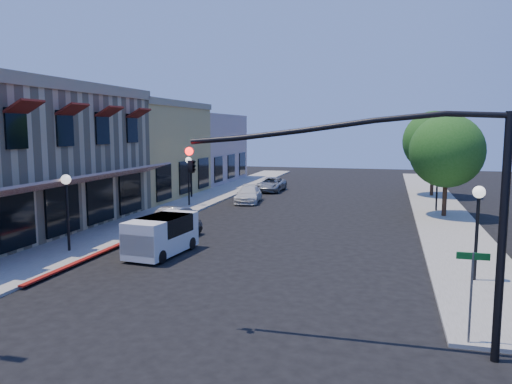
% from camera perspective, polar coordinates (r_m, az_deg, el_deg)
% --- Properties ---
extents(ground, '(120.00, 120.00, 0.00)m').
position_cam_1_polar(ground, '(13.54, -10.34, -17.30)').
color(ground, black).
rests_on(ground, ground).
extents(sidewalk_left, '(3.50, 50.00, 0.12)m').
position_cam_1_polar(sidewalk_left, '(41.00, -5.28, -0.51)').
color(sidewalk_left, gray).
rests_on(sidewalk_left, ground).
extents(sidewalk_right, '(3.50, 50.00, 0.12)m').
position_cam_1_polar(sidewalk_right, '(38.64, 19.88, -1.40)').
color(sidewalk_right, gray).
rests_on(sidewalk_right, ground).
extents(curb_red_strip, '(0.25, 10.00, 0.06)m').
position_cam_1_polar(curb_red_strip, '(23.38, -17.32, -6.92)').
color(curb_red_strip, maroon).
rests_on(curb_red_strip, ground).
extents(yellow_stucco_building, '(10.00, 12.00, 7.60)m').
position_cam_1_polar(yellow_stucco_building, '(42.60, -14.39, 4.64)').
color(yellow_stucco_building, tan).
rests_on(yellow_stucco_building, ground).
extents(pink_stucco_building, '(10.00, 12.00, 7.00)m').
position_cam_1_polar(pink_stucco_building, '(53.38, -8.04, 4.97)').
color(pink_stucco_building, '#C6A095').
rests_on(pink_stucco_building, ground).
extents(street_tree_a, '(4.56, 4.56, 6.48)m').
position_cam_1_polar(street_tree_a, '(33.29, 20.98, 4.38)').
color(street_tree_a, '#342115').
rests_on(street_tree_a, ground).
extents(street_tree_b, '(4.94, 4.94, 7.02)m').
position_cam_1_polar(street_tree_b, '(43.23, 19.66, 5.47)').
color(street_tree_b, '#342115').
rests_on(street_tree_b, ground).
extents(signal_mast_arm, '(8.01, 0.39, 6.00)m').
position_cam_1_polar(signal_mast_arm, '(12.68, 17.07, 0.08)').
color(signal_mast_arm, black).
rests_on(signal_mast_arm, ground).
extents(street_name_sign, '(0.80, 0.06, 2.50)m').
position_cam_1_polar(street_name_sign, '(14.01, 23.42, -9.53)').
color(street_name_sign, '#595B5E').
rests_on(street_name_sign, ground).
extents(lamppost_left_near, '(0.44, 0.44, 3.57)m').
position_cam_1_polar(lamppost_left_near, '(23.77, -20.84, -0.12)').
color(lamppost_left_near, black).
rests_on(lamppost_left_near, ground).
extents(lamppost_left_far, '(0.44, 0.44, 3.57)m').
position_cam_1_polar(lamppost_left_far, '(35.99, -7.71, 2.66)').
color(lamppost_left_far, black).
rests_on(lamppost_left_far, ground).
extents(lamppost_right_near, '(0.44, 0.44, 3.57)m').
position_cam_1_polar(lamppost_right_near, '(19.55, 24.05, -1.79)').
color(lamppost_right_near, black).
rests_on(lamppost_right_near, ground).
extents(lamppost_right_far, '(0.44, 0.44, 3.57)m').
position_cam_1_polar(lamppost_right_far, '(35.34, 20.06, 2.19)').
color(lamppost_right_far, black).
rests_on(lamppost_right_far, ground).
extents(white_van, '(2.05, 4.01, 1.71)m').
position_cam_1_polar(white_van, '(22.57, -10.80, -4.64)').
color(white_van, silver).
rests_on(white_van, ground).
extents(parked_car_a, '(1.46, 3.21, 1.07)m').
position_cam_1_polar(parked_car_a, '(25.74, -8.62, -4.16)').
color(parked_car_a, black).
rests_on(parked_car_a, ground).
extents(parked_car_b, '(1.77, 3.95, 1.26)m').
position_cam_1_polar(parked_car_b, '(27.84, -9.83, -3.11)').
color(parked_car_b, '#999C9E').
rests_on(parked_car_b, ground).
extents(parked_car_c, '(2.20, 4.37, 1.22)m').
position_cam_1_polar(parked_car_c, '(37.85, -0.86, -0.29)').
color(parked_car_c, silver).
rests_on(parked_car_c, ground).
extents(parked_car_d, '(2.12, 4.51, 1.24)m').
position_cam_1_polar(parked_car_d, '(44.55, 1.73, 0.87)').
color(parked_car_d, gray).
rests_on(parked_car_d, ground).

